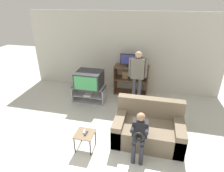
{
  "coord_description": "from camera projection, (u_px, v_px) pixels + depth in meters",
  "views": [
    {
      "loc": [
        1.09,
        -2.05,
        2.92
      ],
      "look_at": [
        0.1,
        2.15,
        0.9
      ],
      "focal_mm": 30.0,
      "sensor_mm": 36.0,
      "label": 1
    }
  ],
  "objects": [
    {
      "name": "media_shelf",
      "position": [
        131.0,
        80.0,
        6.18
      ],
      "size": [
        1.1,
        0.49,
        0.96
      ],
      "color": "brown",
      "rests_on": "ground_plane"
    },
    {
      "name": "person_standing_adult",
      "position": [
        138.0,
        73.0,
        5.42
      ],
      "size": [
        0.53,
        0.2,
        1.6
      ],
      "color": "#4C4C56",
      "rests_on": "ground_plane"
    },
    {
      "name": "person_seated_child",
      "position": [
        140.0,
        133.0,
        3.6
      ],
      "size": [
        0.33,
        0.43,
        0.97
      ],
      "color": "#2D2D38",
      "rests_on": "ground_plane"
    },
    {
      "name": "television_flat",
      "position": [
        131.0,
        61.0,
        5.91
      ],
      "size": [
        0.68,
        0.2,
        0.4
      ],
      "color": "black",
      "rests_on": "media_shelf"
    },
    {
      "name": "tv_stand",
      "position": [
        89.0,
        94.0,
        5.8
      ],
      "size": [
        1.0,
        0.47,
        0.5
      ],
      "color": "#A8A8AD",
      "rests_on": "ground_plane"
    },
    {
      "name": "snack_table",
      "position": [
        85.0,
        136.0,
        3.89
      ],
      "size": [
        0.39,
        0.39,
        0.4
      ],
      "color": "brown",
      "rests_on": "ground_plane"
    },
    {
      "name": "couch",
      "position": [
        148.0,
        128.0,
        4.17
      ],
      "size": [
        1.49,
        0.93,
        0.9
      ],
      "color": "#756651",
      "rests_on": "ground_plane"
    },
    {
      "name": "television_main",
      "position": [
        89.0,
        79.0,
        5.57
      ],
      "size": [
        0.76,
        0.66,
        0.49
      ],
      "color": "#2D2D33",
      "rests_on": "tv_stand"
    },
    {
      "name": "remote_control_white",
      "position": [
        84.0,
        131.0,
        3.91
      ],
      "size": [
        0.07,
        0.15,
        0.02
      ],
      "primitive_type": "cube",
      "rotation": [
        0.0,
        0.0,
        0.21
      ],
      "color": "gray",
      "rests_on": "snack_table"
    },
    {
      "name": "wall_back",
      "position": [
        121.0,
        53.0,
        6.2
      ],
      "size": [
        6.4,
        0.06,
        2.6
      ],
      "color": "beige",
      "rests_on": "ground_plane"
    },
    {
      "name": "remote_control_black",
      "position": [
        86.0,
        133.0,
        3.85
      ],
      "size": [
        0.05,
        0.15,
        0.02
      ],
      "primitive_type": "cube",
      "rotation": [
        0.0,
        0.0,
        -0.07
      ],
      "color": "#232328",
      "rests_on": "snack_table"
    }
  ]
}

